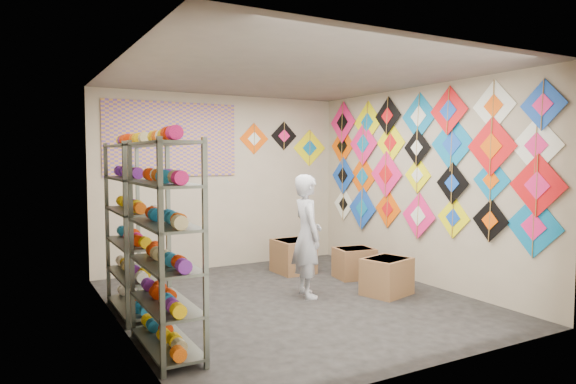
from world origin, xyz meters
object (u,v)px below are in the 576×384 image
shelf_rack_front (165,247)px  carton_b (354,263)px  carton_c (293,256)px  shelf_rack_back (133,229)px  shopkeeper (307,236)px  carton_a (387,276)px

shelf_rack_front → carton_b: bearing=24.8°
carton_c → shelf_rack_back: bearing=-162.7°
shopkeeper → carton_a: bearing=-102.9°
shelf_rack_front → carton_a: size_ratio=3.41×
shelf_rack_back → shopkeeper: size_ratio=1.25×
shopkeeper → carton_a: size_ratio=2.73×
carton_a → shelf_rack_back: bearing=149.7°
carton_a → carton_b: bearing=63.5°
shelf_rack_front → carton_b: size_ratio=3.61×
shopkeeper → carton_c: 1.42m
shelf_rack_front → carton_b: shelf_rack_front is taller
shopkeeper → carton_b: (1.09, 0.50, -0.55)m
shopkeeper → carton_a: (0.92, -0.43, -0.53)m
shelf_rack_front → shopkeeper: bearing=25.0°
shopkeeper → shelf_rack_front: bearing=127.2°
carton_c → carton_a: bearing=-77.5°
shopkeeper → carton_c: shopkeeper is taller
carton_a → carton_c: (-0.42, 1.65, 0.01)m
shelf_rack_back → carton_a: 3.14m
shopkeeper → shelf_rack_back: bearing=92.6°
shelf_rack_front → carton_a: (2.96, 0.53, -0.72)m
shelf_rack_front → shopkeeper: shelf_rack_front is taller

